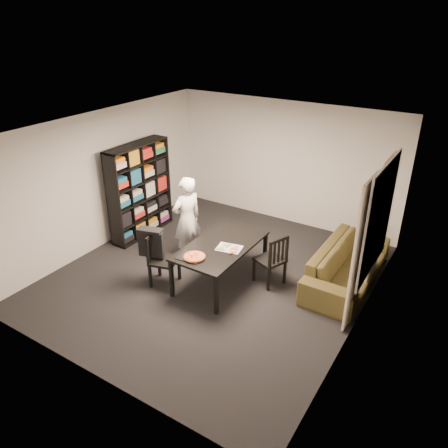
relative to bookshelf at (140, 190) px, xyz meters
The scene contains 16 objects.
room 2.26m from the bookshelf, 15.56° to the right, with size 5.01×5.51×2.61m.
window_pane 4.67m from the bookshelf, ahead, with size 0.02×1.40×1.60m, color black.
window_frame 4.67m from the bookshelf, ahead, with size 0.03×1.52×1.72m, color white.
curtain_left 4.59m from the bookshelf, ahead, with size 0.03×0.70×2.25m, color beige.
curtain_right 4.59m from the bookshelf, ahead, with size 0.03×0.70×2.25m, color beige.
bookshelf is the anchor object (origin of this frame).
dining_table 2.46m from the bookshelf, 15.81° to the right, with size 0.95×1.70×0.71m.
chair_left 1.99m from the bookshelf, 40.00° to the right, with size 0.54×0.54×0.93m.
chair_right 3.19m from the bookshelf, ahead, with size 0.55×0.55×0.92m.
draped_jacket 1.89m from the bookshelf, 43.21° to the right, with size 0.45×0.29×0.52m.
person 1.47m from the bookshelf, 13.90° to the right, with size 0.59×0.39×1.62m, color silver.
baking_tray 2.51m from the bookshelf, 30.24° to the right, with size 0.40×0.32×0.01m, color black.
pepperoni_pizza 2.56m from the bookshelf, 29.32° to the right, with size 0.35×0.35×0.03m.
kitchen_towel 2.63m from the bookshelf, 15.40° to the right, with size 0.40×0.30×0.01m, color white.
pizza_slices 2.64m from the bookshelf, 15.85° to the right, with size 0.37×0.31×0.01m, color #B78E39, non-canonical shape.
sofa 4.24m from the bookshelf, ahead, with size 2.25×0.88×0.66m, color #44411B.
Camera 1 is at (3.59, -5.40, 4.23)m, focal length 35.00 mm.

